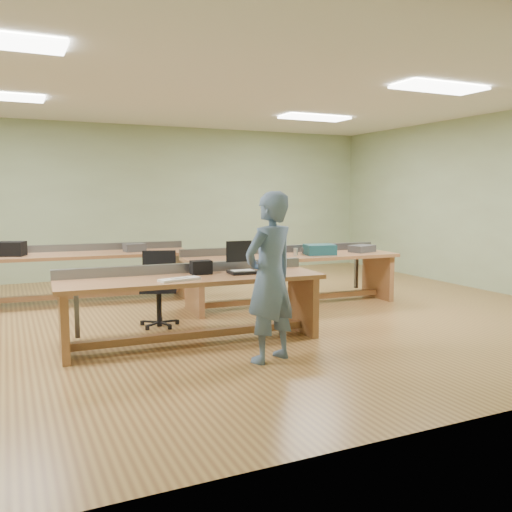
% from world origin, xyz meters
% --- Properties ---
extents(floor, '(10.00, 10.00, 0.00)m').
position_xyz_m(floor, '(0.00, 0.00, 0.00)').
color(floor, olive).
rests_on(floor, ground).
extents(ceiling, '(10.00, 10.00, 0.00)m').
position_xyz_m(ceiling, '(0.00, 0.00, 3.00)').
color(ceiling, silver).
rests_on(ceiling, wall_back).
extents(wall_back, '(10.00, 0.04, 3.00)m').
position_xyz_m(wall_back, '(0.00, 4.00, 1.50)').
color(wall_back, '#99B186').
rests_on(wall_back, floor).
extents(wall_front, '(10.00, 0.04, 3.00)m').
position_xyz_m(wall_front, '(0.00, -4.00, 1.50)').
color(wall_front, '#99B186').
rests_on(wall_front, floor).
extents(wall_right, '(0.04, 8.00, 3.00)m').
position_xyz_m(wall_right, '(5.00, 0.00, 1.50)').
color(wall_right, '#99B186').
rests_on(wall_right, floor).
extents(fluor_panels, '(6.20, 3.50, 0.03)m').
position_xyz_m(fluor_panels, '(0.00, 0.00, 2.97)').
color(fluor_panels, white).
rests_on(fluor_panels, ceiling).
extents(workbench_front, '(2.95, 0.92, 0.86)m').
position_xyz_m(workbench_front, '(-0.63, -1.14, 0.56)').
color(workbench_front, '#A06B43').
rests_on(workbench_front, floor).
extents(workbench_mid, '(3.27, 1.01, 0.86)m').
position_xyz_m(workbench_mid, '(1.37, 0.24, 0.56)').
color(workbench_mid, '#A06B43').
rests_on(workbench_mid, floor).
extents(workbench_back, '(3.26, 1.11, 0.86)m').
position_xyz_m(workbench_back, '(-1.41, 1.82, 0.56)').
color(workbench_back, '#A06B43').
rests_on(workbench_back, floor).
extents(person, '(0.72, 0.59, 1.69)m').
position_xyz_m(person, '(-0.14, -2.09, 0.84)').
color(person, slate).
rests_on(person, floor).
extents(laptop_base, '(0.33, 0.27, 0.03)m').
position_xyz_m(laptop_base, '(-0.03, -1.17, 0.77)').
color(laptop_base, black).
rests_on(laptop_base, workbench_front).
extents(laptop_screen, '(0.31, 0.03, 0.25)m').
position_xyz_m(laptop_screen, '(-0.02, -1.05, 1.00)').
color(laptop_screen, black).
rests_on(laptop_screen, laptop_base).
extents(keyboard, '(0.47, 0.24, 0.03)m').
position_xyz_m(keyboard, '(-0.83, -1.35, 0.76)').
color(keyboard, beige).
rests_on(keyboard, workbench_front).
extents(trackball_mouse, '(0.15, 0.16, 0.06)m').
position_xyz_m(trackball_mouse, '(0.22, -1.38, 0.78)').
color(trackball_mouse, white).
rests_on(trackball_mouse, workbench_front).
extents(camera_bag, '(0.24, 0.16, 0.16)m').
position_xyz_m(camera_bag, '(-0.48, -1.02, 0.83)').
color(camera_bag, black).
rests_on(camera_bag, workbench_front).
extents(task_chair, '(0.64, 0.64, 0.94)m').
position_xyz_m(task_chair, '(-0.76, -0.20, 0.34)').
color(task_chair, black).
rests_on(task_chair, floor).
extents(parts_bin_teal, '(0.50, 0.41, 0.15)m').
position_xyz_m(parts_bin_teal, '(1.78, 0.10, 0.83)').
color(parts_bin_teal, '#153D44').
rests_on(parts_bin_teal, workbench_mid).
extents(parts_bin_grey, '(0.45, 0.36, 0.11)m').
position_xyz_m(parts_bin_grey, '(2.57, 0.13, 0.80)').
color(parts_bin_grey, '#39393C').
rests_on(parts_bin_grey, workbench_mid).
extents(mug, '(0.12, 0.12, 0.10)m').
position_xyz_m(mug, '(1.64, 0.30, 0.80)').
color(mug, '#39393C').
rests_on(mug, workbench_mid).
extents(drinks_can, '(0.07, 0.07, 0.12)m').
position_xyz_m(drinks_can, '(1.37, 0.11, 0.81)').
color(drinks_can, silver).
rests_on(drinks_can, workbench_mid).
extents(storage_box_back, '(0.44, 0.38, 0.21)m').
position_xyz_m(storage_box_back, '(-2.42, 1.84, 0.86)').
color(storage_box_back, black).
rests_on(storage_box_back, workbench_back).
extents(tray_back, '(0.34, 0.26, 0.13)m').
position_xyz_m(tray_back, '(-0.65, 1.70, 0.81)').
color(tray_back, '#39393C').
rests_on(tray_back, workbench_back).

